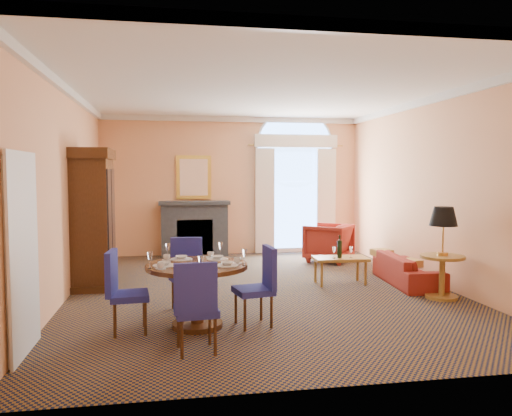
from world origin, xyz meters
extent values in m
plane|color=#101833|center=(0.00, 0.00, 0.00)|extent=(7.50, 7.50, 0.00)
cube|color=#F6AD75|center=(0.00, 3.75, 1.60)|extent=(6.00, 0.04, 3.20)
cube|color=#F6AD75|center=(-3.00, 0.00, 1.60)|extent=(0.04, 7.50, 3.20)
cube|color=#F6AD75|center=(3.00, 0.00, 1.60)|extent=(0.04, 7.50, 3.20)
cube|color=white|center=(0.00, 0.00, 3.20)|extent=(6.00, 7.50, 0.04)
cube|color=white|center=(0.00, 0.00, 3.14)|extent=(6.00, 7.50, 0.12)
cube|color=white|center=(-2.96, -2.40, 1.03)|extent=(0.08, 0.90, 2.06)
cube|color=#3B3F46|center=(-0.90, 3.55, 0.60)|extent=(1.50, 0.40, 1.20)
cube|color=#3B3F46|center=(-0.90, 3.52, 1.24)|extent=(1.60, 0.46, 0.08)
cube|color=yellow|center=(-0.90, 3.72, 1.80)|extent=(0.80, 0.04, 1.00)
cube|color=white|center=(-0.90, 3.70, 1.80)|extent=(0.64, 0.02, 0.84)
cube|color=white|center=(1.50, 3.73, 1.25)|extent=(1.90, 0.04, 2.50)
cube|color=#98C1FF|center=(1.50, 3.72, 1.25)|extent=(1.70, 0.02, 2.30)
cylinder|color=white|center=(1.50, 3.73, 2.50)|extent=(1.90, 0.04, 1.90)
cube|color=beige|center=(0.75, 3.61, 1.25)|extent=(0.45, 0.06, 2.45)
cube|color=beige|center=(2.25, 3.61, 1.25)|extent=(0.45, 0.06, 2.45)
cube|color=beige|center=(1.50, 3.61, 2.65)|extent=(2.00, 0.08, 0.30)
cube|color=#361D0C|center=(-2.72, 0.75, 1.06)|extent=(0.58, 1.06, 2.12)
cube|color=#361D0C|center=(-2.72, 0.75, 2.21)|extent=(0.66, 1.17, 0.17)
cube|color=#361D0C|center=(-2.72, 0.75, 0.05)|extent=(0.66, 1.17, 0.11)
cylinder|color=#361D0C|center=(-1.13, -1.80, 0.76)|extent=(1.25, 1.25, 0.05)
cylinder|color=#361D0C|center=(-1.13, -1.80, 0.37)|extent=(0.17, 0.17, 0.73)
cylinder|color=#361D0C|center=(-1.13, -1.80, 0.03)|extent=(0.62, 0.62, 0.06)
cylinder|color=silver|center=(-0.85, -1.52, 0.79)|extent=(0.28, 0.28, 0.01)
imported|color=silver|center=(-0.85, -1.52, 0.81)|extent=(0.15, 0.15, 0.04)
imported|color=silver|center=(-0.93, -1.35, 0.83)|extent=(0.09, 0.09, 0.07)
cylinder|color=silver|center=(-1.31, -1.44, 0.79)|extent=(0.28, 0.28, 0.01)
imported|color=silver|center=(-1.31, -1.44, 0.81)|extent=(0.15, 0.15, 0.04)
imported|color=silver|center=(-1.50, -1.46, 0.83)|extent=(0.09, 0.09, 0.07)
cylinder|color=silver|center=(-1.52, -1.86, 0.79)|extent=(0.28, 0.28, 0.01)
imported|color=silver|center=(-1.52, -1.86, 0.81)|extent=(0.15, 0.15, 0.04)
imported|color=silver|center=(-1.56, -2.04, 0.83)|extent=(0.09, 0.09, 0.07)
cylinder|color=silver|center=(-1.19, -2.19, 0.79)|extent=(0.28, 0.28, 0.01)
imported|color=silver|center=(-1.19, -2.19, 0.81)|extent=(0.15, 0.15, 0.04)
imported|color=silver|center=(-1.03, -2.28, 0.83)|extent=(0.09, 0.09, 0.07)
cylinder|color=silver|center=(-0.78, -1.98, 0.79)|extent=(0.28, 0.28, 0.01)
imported|color=silver|center=(-0.78, -1.98, 0.81)|extent=(0.15, 0.15, 0.04)
imported|color=silver|center=(-0.64, -1.85, 0.83)|extent=(0.09, 0.09, 0.07)
cube|color=navy|center=(-1.21, -1.01, 0.44)|extent=(0.55, 0.55, 0.08)
cube|color=navy|center=(-1.23, -0.81, 0.73)|extent=(0.44, 0.11, 0.53)
cylinder|color=#361D0C|center=(-1.09, -0.80, 0.20)|extent=(0.03, 0.03, 0.40)
cylinder|color=#361D0C|center=(-1.42, -0.90, 0.20)|extent=(0.03, 0.03, 0.40)
cylinder|color=#361D0C|center=(-0.99, -1.13, 0.20)|extent=(0.03, 0.03, 0.40)
cylinder|color=#361D0C|center=(-1.32, -1.23, 0.20)|extent=(0.03, 0.03, 0.40)
cube|color=navy|center=(-1.19, -2.65, 0.44)|extent=(0.47, 0.47, 0.08)
cube|color=navy|center=(-1.20, -2.85, 0.73)|extent=(0.44, 0.10, 0.53)
cylinder|color=#361D0C|center=(-1.34, -2.83, 0.20)|extent=(0.03, 0.03, 0.40)
cylinder|color=#361D0C|center=(-1.00, -2.80, 0.20)|extent=(0.03, 0.03, 0.40)
cylinder|color=#361D0C|center=(-1.37, -2.49, 0.20)|extent=(0.03, 0.03, 0.40)
cylinder|color=#361D0C|center=(-1.03, -2.46, 0.20)|extent=(0.03, 0.03, 0.40)
cube|color=navy|center=(-0.44, -1.86, 0.44)|extent=(0.52, 0.52, 0.08)
cube|color=navy|center=(-0.24, -1.87, 0.73)|extent=(0.10, 0.44, 0.53)
cylinder|color=#361D0C|center=(-0.24, -1.99, 0.20)|extent=(0.03, 0.03, 0.40)
cylinder|color=#361D0C|center=(-0.31, -1.65, 0.20)|extent=(0.03, 0.03, 0.40)
cylinder|color=#361D0C|center=(-0.58, -2.06, 0.20)|extent=(0.03, 0.03, 0.40)
cylinder|color=#361D0C|center=(-0.64, -1.72, 0.20)|extent=(0.03, 0.03, 0.40)
cube|color=navy|center=(-1.93, -1.87, 0.44)|extent=(0.48, 0.48, 0.08)
cube|color=navy|center=(-2.13, -1.88, 0.73)|extent=(0.11, 0.44, 0.53)
cylinder|color=#361D0C|center=(-2.12, -1.71, 0.20)|extent=(0.03, 0.03, 0.40)
cylinder|color=#361D0C|center=(-2.09, -2.05, 0.20)|extent=(0.03, 0.03, 0.40)
cylinder|color=#361D0C|center=(-1.78, -1.68, 0.20)|extent=(0.03, 0.03, 0.40)
cylinder|color=#361D0C|center=(-1.75, -2.02, 0.20)|extent=(0.03, 0.03, 0.40)
imported|color=maroon|center=(2.55, 0.00, 0.25)|extent=(0.81, 1.76, 0.50)
imported|color=maroon|center=(1.90, 2.33, 0.41)|extent=(1.25, 1.24, 0.82)
cube|color=#A37531|center=(1.41, 0.21, 0.44)|extent=(0.94, 0.56, 0.05)
cylinder|color=#A37531|center=(1.03, 0.03, 0.20)|extent=(0.04, 0.04, 0.40)
cylinder|color=#A37531|center=(1.80, 0.03, 0.20)|extent=(0.04, 0.04, 0.40)
cylinder|color=#A37531|center=(1.03, 0.39, 0.20)|extent=(0.04, 0.04, 0.40)
cylinder|color=#A37531|center=(1.80, 0.39, 0.20)|extent=(0.04, 0.04, 0.40)
cylinder|color=#A37531|center=(2.60, -1.00, 0.63)|extent=(0.66, 0.66, 0.04)
cylinder|color=#A37531|center=(2.60, -1.00, 0.31)|extent=(0.09, 0.09, 0.61)
cylinder|color=#A37531|center=(2.60, -1.00, 0.02)|extent=(0.48, 0.48, 0.04)
camera|label=1|loc=(-1.45, -7.86, 1.89)|focal=35.00mm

